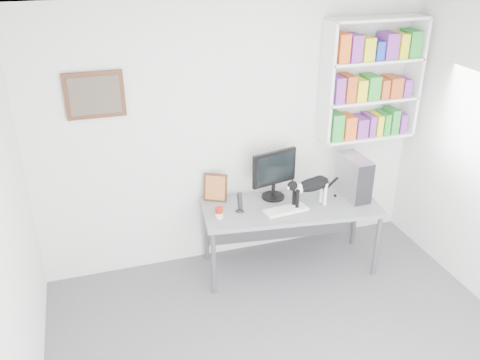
# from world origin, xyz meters

# --- Properties ---
(room) EXTENTS (4.01, 4.01, 2.70)m
(room) POSITION_xyz_m (0.00, 0.00, 1.35)
(room) COLOR #56565B
(room) RESTS_ON ground
(bookshelf) EXTENTS (1.03, 0.28, 1.24)m
(bookshelf) POSITION_xyz_m (1.40, 1.85, 1.85)
(bookshelf) COLOR silver
(bookshelf) RESTS_ON room
(wall_art) EXTENTS (0.52, 0.04, 0.42)m
(wall_art) POSITION_xyz_m (-1.30, 1.97, 1.90)
(wall_art) COLOR #4A2918
(wall_art) RESTS_ON room
(desk) EXTENTS (1.83, 0.90, 0.73)m
(desk) POSITION_xyz_m (0.44, 1.52, 0.37)
(desk) COLOR gray
(desk) RESTS_ON room
(monitor) EXTENTS (0.53, 0.34, 0.53)m
(monitor) POSITION_xyz_m (0.33, 1.74, 1.00)
(monitor) COLOR black
(monitor) RESTS_ON desk
(keyboard) EXTENTS (0.44, 0.20, 0.03)m
(keyboard) POSITION_xyz_m (0.34, 1.43, 0.75)
(keyboard) COLOR white
(keyboard) RESTS_ON desk
(pc_tower) EXTENTS (0.21, 0.44, 0.44)m
(pc_tower) POSITION_xyz_m (1.12, 1.53, 0.95)
(pc_tower) COLOR #ACACB1
(pc_tower) RESTS_ON desk
(speaker) EXTENTS (0.11, 0.11, 0.21)m
(speaker) POSITION_xyz_m (-0.08, 1.57, 0.84)
(speaker) COLOR black
(speaker) RESTS_ON desk
(leaning_print) EXTENTS (0.26, 0.20, 0.30)m
(leaning_print) POSITION_xyz_m (-0.25, 1.86, 0.88)
(leaning_print) COLOR #4A2918
(leaning_print) RESTS_ON desk
(soup_can) EXTENTS (0.10, 0.10, 0.11)m
(soup_can) POSITION_xyz_m (-0.31, 1.51, 0.79)
(soup_can) COLOR #9D160D
(soup_can) RESTS_ON desk
(cat) EXTENTS (0.55, 0.22, 0.33)m
(cat) POSITION_xyz_m (0.61, 1.44, 0.90)
(cat) COLOR black
(cat) RESTS_ON desk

